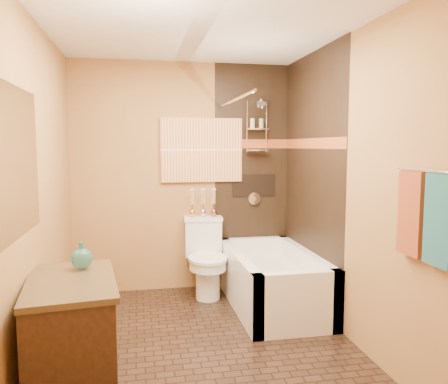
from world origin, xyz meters
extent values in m
plane|color=black|center=(0.00, 0.00, 0.00)|extent=(3.00, 3.00, 0.00)
cube|color=#AA7D41|center=(-1.20, 0.00, 1.25)|extent=(0.02, 3.00, 2.50)
cube|color=#AA7D41|center=(1.20, 0.00, 1.25)|extent=(0.02, 3.00, 2.50)
cube|color=#AA7D41|center=(0.00, 1.50, 1.25)|extent=(2.40, 0.02, 2.50)
cube|color=#AA7D41|center=(0.00, -1.50, 1.25)|extent=(2.40, 0.02, 2.50)
plane|color=silver|center=(0.00, 0.00, 2.50)|extent=(3.00, 3.00, 0.00)
cube|color=black|center=(0.78, 1.49, 1.25)|extent=(0.85, 0.01, 2.50)
cube|color=black|center=(1.19, 0.75, 1.25)|extent=(0.01, 1.50, 2.50)
cube|color=maroon|center=(0.78, 1.48, 1.62)|extent=(0.85, 0.01, 0.10)
cube|color=maroon|center=(1.18, 0.75, 1.62)|extent=(0.01, 1.50, 0.10)
cube|color=black|center=(0.80, 1.48, 1.15)|extent=(0.50, 0.01, 0.25)
cylinder|color=silver|center=(0.80, 1.35, 2.08)|extent=(0.02, 0.26, 0.02)
cylinder|color=silver|center=(0.80, 1.20, 2.03)|extent=(0.11, 0.11, 0.09)
cylinder|color=silver|center=(0.80, 1.47, 1.00)|extent=(0.14, 0.02, 0.14)
cylinder|color=silver|center=(0.40, 0.75, 2.02)|extent=(0.03, 1.55, 0.03)
cylinder|color=silver|center=(1.15, -1.05, 1.45)|extent=(0.02, 0.55, 0.02)
cube|color=#1C5560|center=(1.16, -1.18, 1.18)|extent=(0.05, 0.22, 0.52)
cube|color=maroon|center=(1.16, -0.92, 1.18)|extent=(0.05, 0.22, 0.52)
cube|color=#D16931|center=(0.20, 1.48, 1.55)|extent=(0.90, 0.04, 0.70)
cube|color=white|center=(-1.19, -0.53, 1.50)|extent=(0.01, 1.00, 0.90)
cube|color=white|center=(0.80, 0.05, 0.28)|extent=(0.80, 0.10, 0.55)
cube|color=white|center=(0.80, 1.45, 0.28)|extent=(0.80, 0.10, 0.55)
cube|color=white|center=(0.45, 0.75, 0.28)|extent=(0.10, 1.50, 0.55)
cube|color=white|center=(1.15, 0.75, 0.28)|extent=(0.10, 1.50, 0.55)
cube|color=white|center=(0.80, 0.75, 0.17)|extent=(0.64, 1.34, 0.35)
cube|color=white|center=(0.20, 1.39, 0.58)|extent=(0.41, 0.20, 0.39)
cube|color=white|center=(0.20, 1.39, 0.80)|extent=(0.43, 0.22, 0.04)
cylinder|color=white|center=(0.20, 1.08, 0.20)|extent=(0.25, 0.25, 0.39)
cylinder|color=white|center=(0.20, 1.08, 0.37)|extent=(0.38, 0.38, 0.10)
cylinder|color=white|center=(0.20, 1.08, 0.43)|extent=(0.40, 0.40, 0.03)
cube|color=black|center=(-0.92, -0.53, 0.37)|extent=(0.60, 0.88, 0.73)
cube|color=black|center=(-0.91, -0.53, 0.75)|extent=(0.63, 0.93, 0.04)
camera|label=1|loc=(-0.49, -3.31, 1.59)|focal=35.00mm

